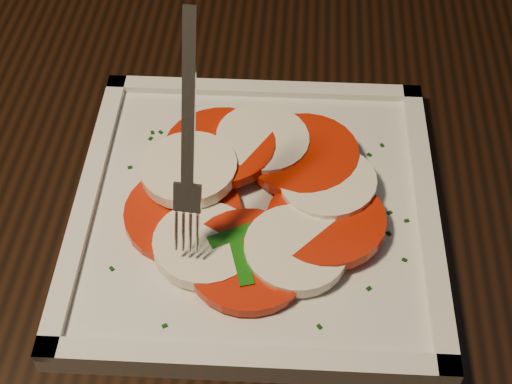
{
  "coord_description": "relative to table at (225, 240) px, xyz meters",
  "views": [
    {
      "loc": [
        -0.08,
        -0.58,
        1.17
      ],
      "look_at": [
        -0.12,
        -0.25,
        0.78
      ],
      "focal_mm": 50.0,
      "sensor_mm": 36.0,
      "label": 1
    }
  ],
  "objects": [
    {
      "name": "plate",
      "position": [
        0.04,
        -0.05,
        0.11
      ],
      "size": [
        0.29,
        0.29,
        0.01
      ],
      "primitive_type": "cube",
      "rotation": [
        0.0,
        0.0,
        0.1
      ],
      "color": "silver",
      "rests_on": "table"
    },
    {
      "name": "caprese_salad",
      "position": [
        0.04,
        -0.05,
        0.12
      ],
      "size": [
        0.22,
        0.21,
        0.03
      ],
      "color": "red",
      "rests_on": "plate"
    },
    {
      "name": "fork",
      "position": [
        -0.0,
        -0.07,
        0.21
      ],
      "size": [
        0.03,
        0.07,
        0.15
      ],
      "primitive_type": null,
      "rotation": [
        0.0,
        0.0,
        0.01
      ],
      "color": "white",
      "rests_on": "caprese_salad"
    },
    {
      "name": "ground",
      "position": [
        0.16,
        0.21,
        -0.65
      ],
      "size": [
        6.0,
        6.0,
        0.0
      ],
      "primitive_type": "plane",
      "color": "black",
      "rests_on": "ground"
    },
    {
      "name": "table",
      "position": [
        0.0,
        0.0,
        0.0
      ],
      "size": [
        1.26,
        0.89,
        0.75
      ],
      "rotation": [
        0.0,
        0.0,
        0.07
      ],
      "color": "black",
      "rests_on": "ground"
    }
  ]
}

